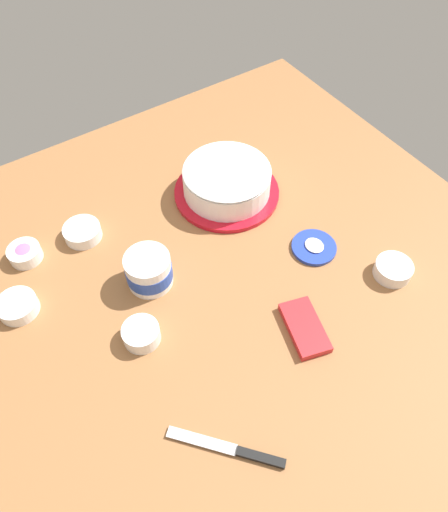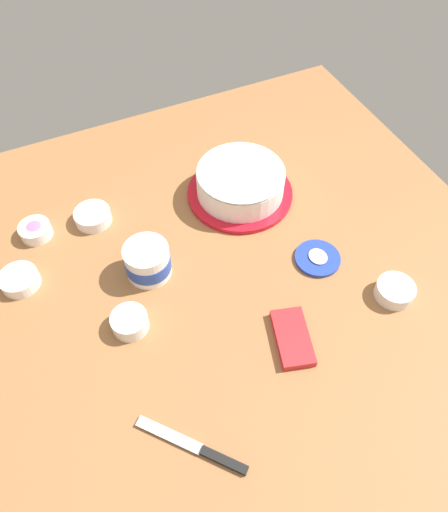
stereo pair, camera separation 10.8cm
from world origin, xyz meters
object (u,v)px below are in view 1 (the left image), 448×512
(sprinkle_bowl_green, at_px, (393,269))
(sprinkle_bowl_pink, at_px, (25,253))
(frosting_tub, at_px, (149,270))
(spreading_knife, at_px, (236,451))
(candy_box_lower, at_px, (305,328))
(frosting_tub_lid, at_px, (314,247))
(sprinkle_bowl_yellow, at_px, (82,232))
(frosted_cake, at_px, (227,182))
(sprinkle_bowl_rainbow, at_px, (17,306))
(sprinkle_bowl_orange, at_px, (141,334))

(sprinkle_bowl_green, bearing_deg, sprinkle_bowl_pink, 53.39)
(frosting_tub, bearing_deg, sprinkle_bowl_pink, 44.08)
(spreading_knife, xyz_separation_m, candy_box_lower, (0.13, -0.28, 0.00))
(candy_box_lower, bearing_deg, sprinkle_bowl_green, -73.44)
(frosting_tub_lid, relative_size, sprinkle_bowl_pink, 1.41)
(sprinkle_bowl_yellow, xyz_separation_m, sprinkle_bowl_pink, (0.01, 0.15, 0.00))
(spreading_knife, xyz_separation_m, sprinkle_bowl_yellow, (0.66, 0.03, 0.01))
(frosted_cake, xyz_separation_m, sprinkle_bowl_green, (-0.45, -0.19, -0.03))
(spreading_knife, distance_m, sprinkle_bowl_rainbow, 0.59)
(candy_box_lower, bearing_deg, sprinkle_bowl_yellow, 45.91)
(frosting_tub_lid, height_order, sprinkle_bowl_pink, sprinkle_bowl_pink)
(frosting_tub, bearing_deg, frosting_tub_lid, -109.69)
(sprinkle_bowl_rainbow, xyz_separation_m, sprinkle_bowl_orange, (-0.22, -0.20, 0.00))
(spreading_knife, height_order, sprinkle_bowl_yellow, sprinkle_bowl_yellow)
(frosting_tub, bearing_deg, sprinkle_bowl_green, -121.47)
(sprinkle_bowl_yellow, relative_size, sprinkle_bowl_pink, 1.18)
(frosting_tub, distance_m, sprinkle_bowl_rainbow, 0.31)
(spreading_knife, bearing_deg, sprinkle_bowl_yellow, 2.36)
(frosting_tub, relative_size, sprinkle_bowl_rainbow, 1.20)
(sprinkle_bowl_orange, bearing_deg, sprinkle_bowl_rainbow, 42.45)
(spreading_knife, relative_size, sprinkle_bowl_orange, 2.27)
(sprinkle_bowl_orange, height_order, candy_box_lower, sprinkle_bowl_orange)
(sprinkle_bowl_pink, bearing_deg, sprinkle_bowl_orange, -159.20)
(sprinkle_bowl_rainbow, xyz_separation_m, sprinkle_bowl_pink, (0.14, -0.07, 0.00))
(frosting_tub_lid, xyz_separation_m, sprinkle_bowl_rainbow, (0.24, 0.69, 0.01))
(frosted_cake, distance_m, sprinkle_bowl_green, 0.49)
(frosted_cake, distance_m, frosting_tub, 0.35)
(frosting_tub, height_order, sprinkle_bowl_orange, frosting_tub)
(frosting_tub_lid, distance_m, sprinkle_bowl_yellow, 0.60)
(spreading_knife, bearing_deg, sprinkle_bowl_rainbow, 24.12)
(frosting_tub, xyz_separation_m, sprinkle_bowl_pink, (0.23, 0.23, -0.03))
(frosting_tub, height_order, sprinkle_bowl_green, frosting_tub)
(spreading_knife, height_order, sprinkle_bowl_green, sprinkle_bowl_green)
(frosting_tub_lid, xyz_separation_m, sprinkle_bowl_orange, (0.01, 0.48, 0.02))
(frosting_tub_lid, relative_size, sprinkle_bowl_yellow, 1.19)
(frosting_tub_lid, xyz_separation_m, sprinkle_bowl_yellow, (0.36, 0.47, 0.01))
(frosting_tub_lid, distance_m, sprinkle_bowl_rainbow, 0.73)
(candy_box_lower, bearing_deg, frosting_tub_lid, -28.97)
(candy_box_lower, bearing_deg, frosted_cake, 4.67)
(sprinkle_bowl_green, xyz_separation_m, candy_box_lower, (-0.00, 0.28, -0.01))
(frosted_cake, xyz_separation_m, sprinkle_bowl_rainbow, (-0.05, 0.61, -0.03))
(frosting_tub, distance_m, sprinkle_bowl_pink, 0.33)
(frosted_cake, distance_m, sprinkle_bowl_orange, 0.49)
(frosted_cake, height_order, sprinkle_bowl_green, frosted_cake)
(spreading_knife, xyz_separation_m, sprinkle_bowl_rainbow, (0.54, 0.24, 0.01))
(sprinkle_bowl_rainbow, bearing_deg, frosted_cake, -85.57)
(sprinkle_bowl_pink, height_order, sprinkle_bowl_orange, sprinkle_bowl_orange)
(frosting_tub, bearing_deg, sprinkle_bowl_rainbow, 71.92)
(sprinkle_bowl_rainbow, distance_m, sprinkle_bowl_yellow, 0.25)
(sprinkle_bowl_green, bearing_deg, sprinkle_bowl_yellow, 47.77)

